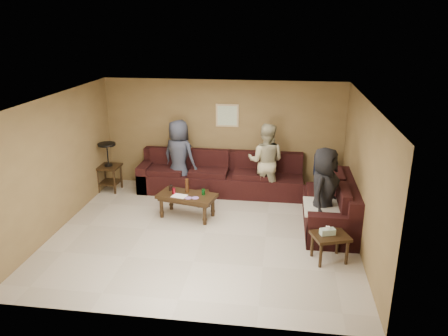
{
  "coord_description": "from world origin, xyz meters",
  "views": [
    {
      "loc": [
        1.35,
        -7.18,
        3.78
      ],
      "look_at": [
        0.25,
        0.85,
        1.0
      ],
      "focal_mm": 35.0,
      "sensor_mm": 36.0,
      "label": 1
    }
  ],
  "objects_px": {
    "person_left": "(179,157)",
    "coffee_table": "(187,198)",
    "waste_bin": "(203,198)",
    "side_table_right": "(330,238)",
    "sectional_sofa": "(254,189)",
    "person_middle": "(266,161)",
    "end_table_left": "(109,166)",
    "person_right": "(324,192)"
  },
  "relations": [
    {
      "from": "sectional_sofa",
      "to": "end_table_left",
      "type": "xyz_separation_m",
      "value": [
        -3.36,
        0.3,
        0.27
      ]
    },
    {
      "from": "waste_bin",
      "to": "person_middle",
      "type": "relative_size",
      "value": 0.18
    },
    {
      "from": "person_left",
      "to": "coffee_table",
      "type": "bearing_deg",
      "value": 131.44
    },
    {
      "from": "waste_bin",
      "to": "person_left",
      "type": "height_order",
      "value": "person_left"
    },
    {
      "from": "coffee_table",
      "to": "waste_bin",
      "type": "relative_size",
      "value": 4.0
    },
    {
      "from": "side_table_right",
      "to": "person_left",
      "type": "xyz_separation_m",
      "value": [
        -3.12,
        2.64,
        0.44
      ]
    },
    {
      "from": "side_table_right",
      "to": "person_middle",
      "type": "distance_m",
      "value": 2.84
    },
    {
      "from": "end_table_left",
      "to": "waste_bin",
      "type": "height_order",
      "value": "end_table_left"
    },
    {
      "from": "end_table_left",
      "to": "waste_bin",
      "type": "xyz_separation_m",
      "value": [
        2.29,
        -0.56,
        -0.44
      ]
    },
    {
      "from": "person_left",
      "to": "person_middle",
      "type": "height_order",
      "value": "person_middle"
    },
    {
      "from": "sectional_sofa",
      "to": "person_left",
      "type": "bearing_deg",
      "value": 165.56
    },
    {
      "from": "person_middle",
      "to": "person_right",
      "type": "relative_size",
      "value": 1.01
    },
    {
      "from": "person_middle",
      "to": "person_right",
      "type": "distance_m",
      "value": 1.98
    },
    {
      "from": "coffee_table",
      "to": "waste_bin",
      "type": "bearing_deg",
      "value": 70.27
    },
    {
      "from": "coffee_table",
      "to": "person_middle",
      "type": "distance_m",
      "value": 1.98
    },
    {
      "from": "end_table_left",
      "to": "person_middle",
      "type": "xyz_separation_m",
      "value": [
        3.58,
        0.06,
        0.25
      ]
    },
    {
      "from": "side_table_right",
      "to": "coffee_table",
      "type": "bearing_deg",
      "value": 153.52
    },
    {
      "from": "coffee_table",
      "to": "side_table_right",
      "type": "xyz_separation_m",
      "value": [
        2.67,
        -1.33,
        -0.0
      ]
    },
    {
      "from": "waste_bin",
      "to": "person_right",
      "type": "relative_size",
      "value": 0.19
    },
    {
      "from": "side_table_right",
      "to": "waste_bin",
      "type": "relative_size",
      "value": 2.21
    },
    {
      "from": "coffee_table",
      "to": "waste_bin",
      "type": "height_order",
      "value": "coffee_table"
    },
    {
      "from": "sectional_sofa",
      "to": "waste_bin",
      "type": "height_order",
      "value": "sectional_sofa"
    },
    {
      "from": "coffee_table",
      "to": "side_table_right",
      "type": "bearing_deg",
      "value": -26.48
    },
    {
      "from": "person_left",
      "to": "person_middle",
      "type": "relative_size",
      "value": 1.0
    },
    {
      "from": "end_table_left",
      "to": "waste_bin",
      "type": "relative_size",
      "value": 3.64
    },
    {
      "from": "end_table_left",
      "to": "side_table_right",
      "type": "distance_m",
      "value": 5.36
    },
    {
      "from": "side_table_right",
      "to": "sectional_sofa",
      "type": "bearing_deg",
      "value": 122.23
    },
    {
      "from": "coffee_table",
      "to": "person_middle",
      "type": "bearing_deg",
      "value": 39.17
    },
    {
      "from": "coffee_table",
      "to": "person_right",
      "type": "height_order",
      "value": "person_right"
    },
    {
      "from": "side_table_right",
      "to": "person_right",
      "type": "xyz_separation_m",
      "value": [
        -0.06,
        0.91,
        0.43
      ]
    },
    {
      "from": "coffee_table",
      "to": "waste_bin",
      "type": "distance_m",
      "value": 0.69
    },
    {
      "from": "waste_bin",
      "to": "person_left",
      "type": "bearing_deg",
      "value": 133.4
    },
    {
      "from": "person_left",
      "to": "waste_bin",
      "type": "bearing_deg",
      "value": 155.74
    },
    {
      "from": "side_table_right",
      "to": "person_middle",
      "type": "relative_size",
      "value": 0.41
    },
    {
      "from": "sectional_sofa",
      "to": "person_middle",
      "type": "bearing_deg",
      "value": 58.94
    },
    {
      "from": "end_table_left",
      "to": "person_left",
      "type": "relative_size",
      "value": 0.67
    },
    {
      "from": "waste_bin",
      "to": "person_left",
      "type": "xyz_separation_m",
      "value": [
        -0.67,
        0.71,
        0.68
      ]
    },
    {
      "from": "sectional_sofa",
      "to": "end_table_left",
      "type": "bearing_deg",
      "value": 174.98
    },
    {
      "from": "sectional_sofa",
      "to": "coffee_table",
      "type": "relative_size",
      "value": 3.74
    },
    {
      "from": "waste_bin",
      "to": "person_middle",
      "type": "xyz_separation_m",
      "value": [
        1.28,
        0.62,
        0.69
      ]
    },
    {
      "from": "coffee_table",
      "to": "person_middle",
      "type": "height_order",
      "value": "person_middle"
    },
    {
      "from": "sectional_sofa",
      "to": "person_middle",
      "type": "xyz_separation_m",
      "value": [
        0.21,
        0.36,
        0.52
      ]
    }
  ]
}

